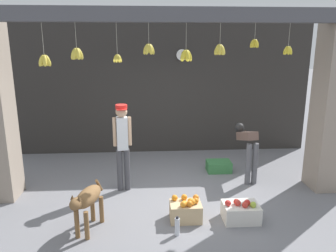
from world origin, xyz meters
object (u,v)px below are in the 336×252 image
object	(u,v)px
wall_clock	(182,55)
water_bottle	(177,226)
fruit_crate_oranges	(186,210)
produce_box_green	(219,166)
fruit_crate_apples	(241,212)
shopkeeper	(122,141)
worker_stooping	(247,145)
dog	(87,200)

from	to	relation	value
wall_clock	water_bottle	bearing A→B (deg)	-96.90
fruit_crate_oranges	produce_box_green	world-z (taller)	fruit_crate_oranges
produce_box_green	water_bottle	distance (m)	2.68
fruit_crate_apples	wall_clock	xyz separation A→B (m)	(-0.58, 3.53, 2.33)
shopkeeper	wall_clock	distance (m)	3.03
worker_stooping	water_bottle	size ratio (longest dim) A/B	3.69
shopkeeper	produce_box_green	world-z (taller)	shopkeeper
dog	produce_box_green	size ratio (longest dim) A/B	1.72
dog	worker_stooping	bearing A→B (deg)	139.15
dog	fruit_crate_oranges	world-z (taller)	dog
worker_stooping	wall_clock	world-z (taller)	wall_clock
worker_stooping	produce_box_green	xyz separation A→B (m)	(-0.47, 0.46, -0.62)
dog	shopkeeper	distance (m)	1.55
fruit_crate_apples	wall_clock	bearing A→B (deg)	99.36
shopkeeper	water_bottle	bearing A→B (deg)	110.75
fruit_crate_apples	produce_box_green	xyz separation A→B (m)	(0.10, 2.07, -0.03)
shopkeeper	worker_stooping	xyz separation A→B (m)	(2.50, 0.35, -0.25)
worker_stooping	fruit_crate_apples	bearing A→B (deg)	-116.54
fruit_crate_apples	worker_stooping	bearing A→B (deg)	70.48
fruit_crate_apples	wall_clock	world-z (taller)	wall_clock
fruit_crate_apples	shopkeeper	bearing A→B (deg)	146.86
wall_clock	worker_stooping	bearing A→B (deg)	-59.10
shopkeeper	produce_box_green	size ratio (longest dim) A/B	3.18
worker_stooping	produce_box_green	size ratio (longest dim) A/B	2.09
worker_stooping	fruit_crate_oranges	distance (m)	2.18
fruit_crate_apples	water_bottle	xyz separation A→B (m)	(-1.05, -0.35, -0.01)
fruit_crate_oranges	produce_box_green	distance (m)	2.23
dog	worker_stooping	size ratio (longest dim) A/B	0.82
shopkeeper	wall_clock	bearing A→B (deg)	-128.61
shopkeeper	wall_clock	size ratio (longest dim) A/B	5.75
worker_stooping	fruit_crate_apples	world-z (taller)	worker_stooping
fruit_crate_oranges	wall_clock	xyz separation A→B (m)	(0.29, 3.46, 2.31)
shopkeeper	fruit_crate_apples	size ratio (longest dim) A/B	2.98
dog	fruit_crate_oranges	bearing A→B (deg)	116.75
fruit_crate_oranges	wall_clock	bearing A→B (deg)	85.19
fruit_crate_oranges	shopkeeper	bearing A→B (deg)	131.70
dog	water_bottle	distance (m)	1.38
dog	wall_clock	bearing A→B (deg)	172.38
produce_box_green	wall_clock	bearing A→B (deg)	115.13
shopkeeper	produce_box_green	xyz separation A→B (m)	(2.03, 0.81, -0.87)
worker_stooping	produce_box_green	distance (m)	0.90
worker_stooping	fruit_crate_oranges	bearing A→B (deg)	-140.25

